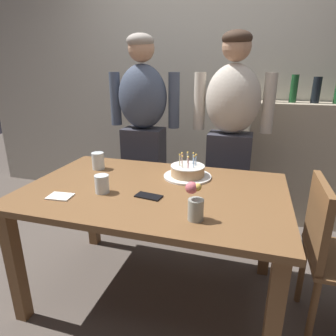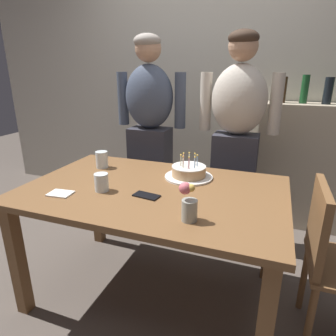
{
  "view_description": "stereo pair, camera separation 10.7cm",
  "coord_description": "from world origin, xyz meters",
  "px_view_note": "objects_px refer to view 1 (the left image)",
  "views": [
    {
      "loc": [
        0.52,
        -1.48,
        1.39
      ],
      "look_at": [
        0.06,
        0.09,
        0.84
      ],
      "focal_mm": 31.21,
      "sensor_mm": 36.0,
      "label": 1
    },
    {
      "loc": [
        0.62,
        -1.44,
        1.39
      ],
      "look_at": [
        0.06,
        0.09,
        0.84
      ],
      "focal_mm": 31.21,
      "sensor_mm": 36.0,
      "label": 2
    }
  ],
  "objects_px": {
    "cell_phone": "(149,196)",
    "dining_chair": "(334,249)",
    "water_glass_near": "(98,161)",
    "water_glass_far": "(102,184)",
    "person_man_bearded": "(144,134)",
    "person_woman_cardigan": "(230,139)",
    "flower_vase": "(195,203)",
    "napkin_stack": "(60,196)",
    "birthday_cake": "(188,172)"
  },
  "relations": [
    {
      "from": "person_woman_cardigan",
      "to": "cell_phone",
      "type": "bearing_deg",
      "value": 69.84
    },
    {
      "from": "birthday_cake",
      "to": "napkin_stack",
      "type": "relative_size",
      "value": 2.39
    },
    {
      "from": "flower_vase",
      "to": "person_woman_cardigan",
      "type": "height_order",
      "value": "person_woman_cardigan"
    },
    {
      "from": "cell_phone",
      "to": "dining_chair",
      "type": "relative_size",
      "value": 0.17
    },
    {
      "from": "napkin_stack",
      "to": "person_woman_cardigan",
      "type": "relative_size",
      "value": 0.08
    },
    {
      "from": "napkin_stack",
      "to": "person_man_bearded",
      "type": "xyz_separation_m",
      "value": [
        0.07,
        1.08,
        0.13
      ]
    },
    {
      "from": "dining_chair",
      "to": "napkin_stack",
      "type": "bearing_deg",
      "value": 100.42
    },
    {
      "from": "person_man_bearded",
      "to": "napkin_stack",
      "type": "bearing_deg",
      "value": 86.12
    },
    {
      "from": "water_glass_far",
      "to": "dining_chair",
      "type": "distance_m",
      "value": 1.27
    },
    {
      "from": "birthday_cake",
      "to": "person_man_bearded",
      "type": "relative_size",
      "value": 0.18
    },
    {
      "from": "napkin_stack",
      "to": "person_woman_cardigan",
      "type": "distance_m",
      "value": 1.35
    },
    {
      "from": "flower_vase",
      "to": "person_man_bearded",
      "type": "height_order",
      "value": "person_man_bearded"
    },
    {
      "from": "cell_phone",
      "to": "birthday_cake",
      "type": "bearing_deg",
      "value": 77.61
    },
    {
      "from": "cell_phone",
      "to": "napkin_stack",
      "type": "xyz_separation_m",
      "value": [
        -0.46,
        -0.14,
        0.0
      ]
    },
    {
      "from": "water_glass_far",
      "to": "dining_chair",
      "type": "relative_size",
      "value": 0.12
    },
    {
      "from": "napkin_stack",
      "to": "person_man_bearded",
      "type": "height_order",
      "value": "person_man_bearded"
    },
    {
      "from": "napkin_stack",
      "to": "flower_vase",
      "type": "height_order",
      "value": "flower_vase"
    },
    {
      "from": "person_man_bearded",
      "to": "person_woman_cardigan",
      "type": "height_order",
      "value": "same"
    },
    {
      "from": "cell_phone",
      "to": "napkin_stack",
      "type": "relative_size",
      "value": 1.13
    },
    {
      "from": "birthday_cake",
      "to": "cell_phone",
      "type": "bearing_deg",
      "value": -110.61
    },
    {
      "from": "person_woman_cardigan",
      "to": "dining_chair",
      "type": "xyz_separation_m",
      "value": [
        0.62,
        -0.82,
        -0.36
      ]
    },
    {
      "from": "birthday_cake",
      "to": "napkin_stack",
      "type": "bearing_deg",
      "value": -140.13
    },
    {
      "from": "water_glass_near",
      "to": "napkin_stack",
      "type": "distance_m",
      "value": 0.49
    },
    {
      "from": "birthday_cake",
      "to": "person_man_bearded",
      "type": "bearing_deg",
      "value": 131.71
    },
    {
      "from": "person_woman_cardigan",
      "to": "flower_vase",
      "type": "bearing_deg",
      "value": 87.06
    },
    {
      "from": "person_man_bearded",
      "to": "dining_chair",
      "type": "bearing_deg",
      "value": 148.85
    },
    {
      "from": "water_glass_far",
      "to": "flower_vase",
      "type": "distance_m",
      "value": 0.58
    },
    {
      "from": "cell_phone",
      "to": "person_man_bearded",
      "type": "xyz_separation_m",
      "value": [
        -0.38,
        0.94,
        0.13
      ]
    },
    {
      "from": "water_glass_near",
      "to": "person_man_bearded",
      "type": "height_order",
      "value": "person_man_bearded"
    },
    {
      "from": "water_glass_near",
      "to": "water_glass_far",
      "type": "relative_size",
      "value": 1.14
    },
    {
      "from": "water_glass_far",
      "to": "person_man_bearded",
      "type": "relative_size",
      "value": 0.06
    },
    {
      "from": "napkin_stack",
      "to": "dining_chair",
      "type": "xyz_separation_m",
      "value": [
        1.42,
        0.26,
        -0.23
      ]
    },
    {
      "from": "cell_phone",
      "to": "flower_vase",
      "type": "height_order",
      "value": "flower_vase"
    },
    {
      "from": "water_glass_far",
      "to": "person_woman_cardigan",
      "type": "height_order",
      "value": "person_woman_cardigan"
    },
    {
      "from": "flower_vase",
      "to": "cell_phone",
      "type": "bearing_deg",
      "value": 148.54
    },
    {
      "from": "water_glass_near",
      "to": "person_woman_cardigan",
      "type": "height_order",
      "value": "person_woman_cardigan"
    },
    {
      "from": "water_glass_near",
      "to": "birthday_cake",
      "type": "bearing_deg",
      "value": 1.06
    },
    {
      "from": "dining_chair",
      "to": "cell_phone",
      "type": "bearing_deg",
      "value": 97.32
    },
    {
      "from": "water_glass_far",
      "to": "person_woman_cardigan",
      "type": "relative_size",
      "value": 0.06
    },
    {
      "from": "cell_phone",
      "to": "napkin_stack",
      "type": "height_order",
      "value": "same"
    },
    {
      "from": "water_glass_far",
      "to": "cell_phone",
      "type": "height_order",
      "value": "water_glass_far"
    },
    {
      "from": "water_glass_far",
      "to": "dining_chair",
      "type": "height_order",
      "value": "dining_chair"
    },
    {
      "from": "birthday_cake",
      "to": "flower_vase",
      "type": "relative_size",
      "value": 1.65
    },
    {
      "from": "flower_vase",
      "to": "person_man_bearded",
      "type": "xyz_separation_m",
      "value": [
        -0.67,
        1.12,
        0.05
      ]
    },
    {
      "from": "flower_vase",
      "to": "dining_chair",
      "type": "relative_size",
      "value": 0.21
    },
    {
      "from": "napkin_stack",
      "to": "flower_vase",
      "type": "distance_m",
      "value": 0.75
    },
    {
      "from": "water_glass_near",
      "to": "cell_phone",
      "type": "height_order",
      "value": "water_glass_near"
    },
    {
      "from": "flower_vase",
      "to": "napkin_stack",
      "type": "bearing_deg",
      "value": 177.07
    },
    {
      "from": "cell_phone",
      "to": "flower_vase",
      "type": "relative_size",
      "value": 0.78
    },
    {
      "from": "person_woman_cardigan",
      "to": "napkin_stack",
      "type": "bearing_deg",
      "value": 53.3
    }
  ]
}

